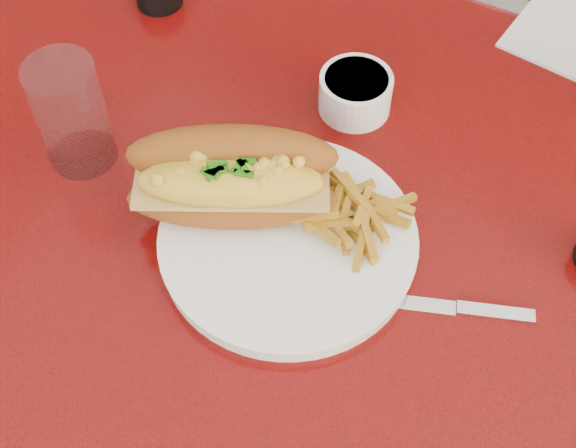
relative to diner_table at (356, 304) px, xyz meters
The scene contains 10 objects.
diner_table is the anchor object (origin of this frame).
booth_bench_far 0.87m from the diner_table, 90.00° to the left, with size 1.20×0.51×0.90m.
dinner_plate 0.19m from the diner_table, 134.58° to the right, with size 0.27×0.27×0.02m.
mac_hoagie 0.26m from the diner_table, 159.21° to the right, with size 0.23×0.19×0.09m.
fries_pile 0.20m from the diner_table, 144.54° to the right, with size 0.10×0.09×0.03m, color gold, non-canonical shape.
fork 0.19m from the diner_table, 153.85° to the right, with size 0.06×0.16×0.00m.
gravy_ramekin 0.25m from the diner_table, 119.69° to the left, with size 0.10×0.10×0.05m.
water_tumbler 0.39m from the diner_table, 169.47° to the right, with size 0.07×0.07×0.13m, color silver.
knife 0.20m from the diner_table, 25.94° to the right, with size 0.19×0.08×0.01m.
paper_napkin 0.42m from the diner_table, 74.85° to the left, with size 0.13×0.13×0.00m, color silver.
Camera 1 is at (0.15, -0.45, 1.44)m, focal length 50.00 mm.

